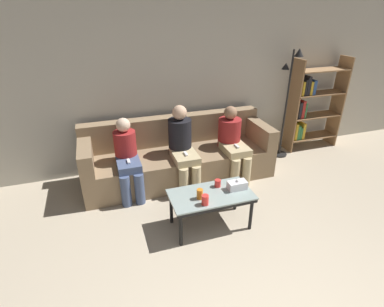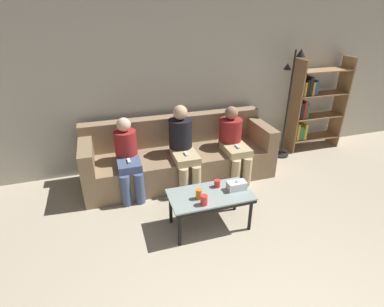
{
  "view_description": "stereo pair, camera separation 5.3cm",
  "coord_description": "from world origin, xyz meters",
  "px_view_note": "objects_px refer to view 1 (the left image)",
  "views": [
    {
      "loc": [
        -1.07,
        -0.81,
        2.39
      ],
      "look_at": [
        0.0,
        2.44,
        0.69
      ],
      "focal_mm": 28.0,
      "sensor_mm": 36.0,
      "label": 1
    },
    {
      "loc": [
        -1.02,
        -0.82,
        2.39
      ],
      "look_at": [
        0.0,
        2.44,
        0.69
      ],
      "focal_mm": 28.0,
      "sensor_mm": 36.0,
      "label": 2
    }
  ],
  "objects_px": {
    "couch": "(178,157)",
    "tissue_box": "(237,185)",
    "coffee_table": "(211,197)",
    "cup_near_left": "(218,183)",
    "seated_person_mid_left": "(182,145)",
    "cup_near_right": "(205,200)",
    "cup_far_center": "(200,194)",
    "bookshelf": "(309,106)",
    "seated_person_mid_right": "(232,140)",
    "seated_person_left_end": "(127,156)",
    "standing_lamp": "(288,93)"
  },
  "relations": [
    {
      "from": "couch",
      "to": "tissue_box",
      "type": "xyz_separation_m",
      "value": [
        0.36,
        -1.26,
        0.19
      ]
    },
    {
      "from": "coffee_table",
      "to": "cup_near_left",
      "type": "bearing_deg",
      "value": 42.72
    },
    {
      "from": "coffee_table",
      "to": "seated_person_mid_left",
      "type": "relative_size",
      "value": 0.82
    },
    {
      "from": "cup_near_right",
      "to": "couch",
      "type": "bearing_deg",
      "value": 85.78
    },
    {
      "from": "cup_far_center",
      "to": "bookshelf",
      "type": "height_order",
      "value": "bookshelf"
    },
    {
      "from": "seated_person_mid_right",
      "to": "seated_person_left_end",
      "type": "bearing_deg",
      "value": -179.77
    },
    {
      "from": "cup_near_left",
      "to": "cup_far_center",
      "type": "xyz_separation_m",
      "value": [
        -0.28,
        -0.17,
        0.01
      ]
    },
    {
      "from": "cup_far_center",
      "to": "seated_person_mid_left",
      "type": "relative_size",
      "value": 0.1
    },
    {
      "from": "cup_near_left",
      "to": "cup_far_center",
      "type": "bearing_deg",
      "value": -149.73
    },
    {
      "from": "cup_near_right",
      "to": "seated_person_left_end",
      "type": "xyz_separation_m",
      "value": [
        -0.67,
        1.2,
        0.06
      ]
    },
    {
      "from": "seated_person_mid_right",
      "to": "tissue_box",
      "type": "bearing_deg",
      "value": -112.03
    },
    {
      "from": "tissue_box",
      "to": "seated_person_mid_right",
      "type": "height_order",
      "value": "seated_person_mid_right"
    },
    {
      "from": "cup_far_center",
      "to": "seated_person_mid_right",
      "type": "bearing_deg",
      "value": 50.24
    },
    {
      "from": "seated_person_left_end",
      "to": "seated_person_mid_left",
      "type": "xyz_separation_m",
      "value": [
        0.78,
        0.01,
        0.05
      ]
    },
    {
      "from": "bookshelf",
      "to": "tissue_box",
      "type": "bearing_deg",
      "value": -144.11
    },
    {
      "from": "couch",
      "to": "coffee_table",
      "type": "xyz_separation_m",
      "value": [
        0.03,
        -1.26,
        0.09
      ]
    },
    {
      "from": "cup_far_center",
      "to": "coffee_table",
      "type": "bearing_deg",
      "value": 16.53
    },
    {
      "from": "cup_near_left",
      "to": "cup_near_right",
      "type": "xyz_separation_m",
      "value": [
        -0.27,
        -0.29,
        0.01
      ]
    },
    {
      "from": "cup_near_right",
      "to": "tissue_box",
      "type": "bearing_deg",
      "value": 19.98
    },
    {
      "from": "seated_person_mid_left",
      "to": "standing_lamp",
      "type": "bearing_deg",
      "value": 10.73
    },
    {
      "from": "couch",
      "to": "cup_far_center",
      "type": "xyz_separation_m",
      "value": [
        -0.12,
        -1.3,
        0.19
      ]
    },
    {
      "from": "standing_lamp",
      "to": "seated_person_mid_left",
      "type": "relative_size",
      "value": 1.54
    },
    {
      "from": "cup_far_center",
      "to": "bookshelf",
      "type": "relative_size",
      "value": 0.07
    },
    {
      "from": "bookshelf",
      "to": "seated_person_mid_right",
      "type": "xyz_separation_m",
      "value": [
        -1.72,
        -0.51,
        -0.21
      ]
    },
    {
      "from": "bookshelf",
      "to": "cup_near_left",
      "type": "bearing_deg",
      "value": -148.57
    },
    {
      "from": "bookshelf",
      "to": "seated_person_mid_right",
      "type": "distance_m",
      "value": 1.8
    },
    {
      "from": "bookshelf",
      "to": "seated_person_mid_left",
      "type": "bearing_deg",
      "value": -168.56
    },
    {
      "from": "tissue_box",
      "to": "standing_lamp",
      "type": "relative_size",
      "value": 0.12
    },
    {
      "from": "couch",
      "to": "cup_far_center",
      "type": "height_order",
      "value": "couch"
    },
    {
      "from": "cup_near_left",
      "to": "cup_far_center",
      "type": "height_order",
      "value": "cup_far_center"
    },
    {
      "from": "cup_near_right",
      "to": "seated_person_mid_right",
      "type": "bearing_deg",
      "value": 53.78
    },
    {
      "from": "coffee_table",
      "to": "seated_person_mid_left",
      "type": "xyz_separation_m",
      "value": [
        -0.03,
        1.04,
        0.22
      ]
    },
    {
      "from": "seated_person_left_end",
      "to": "seated_person_mid_right",
      "type": "bearing_deg",
      "value": 0.23
    },
    {
      "from": "coffee_table",
      "to": "seated_person_mid_right",
      "type": "relative_size",
      "value": 0.88
    },
    {
      "from": "cup_far_center",
      "to": "tissue_box",
      "type": "bearing_deg",
      "value": 5.34
    },
    {
      "from": "seated_person_mid_right",
      "to": "standing_lamp",
      "type": "bearing_deg",
      "value": 17.96
    },
    {
      "from": "bookshelf",
      "to": "seated_person_left_end",
      "type": "distance_m",
      "value": 3.32
    },
    {
      "from": "cup_near_right",
      "to": "cup_far_center",
      "type": "height_order",
      "value": "cup_far_center"
    },
    {
      "from": "cup_near_right",
      "to": "bookshelf",
      "type": "distance_m",
      "value": 3.13
    },
    {
      "from": "coffee_table",
      "to": "bookshelf",
      "type": "distance_m",
      "value": 2.93
    },
    {
      "from": "bookshelf",
      "to": "standing_lamp",
      "type": "bearing_deg",
      "value": -166.24
    },
    {
      "from": "couch",
      "to": "seated_person_mid_left",
      "type": "distance_m",
      "value": 0.37
    },
    {
      "from": "standing_lamp",
      "to": "seated_person_left_end",
      "type": "distance_m",
      "value": 2.77
    },
    {
      "from": "tissue_box",
      "to": "seated_person_mid_left",
      "type": "height_order",
      "value": "seated_person_mid_left"
    },
    {
      "from": "tissue_box",
      "to": "bookshelf",
      "type": "bearing_deg",
      "value": 35.89
    },
    {
      "from": "bookshelf",
      "to": "standing_lamp",
      "type": "xyz_separation_m",
      "value": [
        -0.58,
        -0.14,
        0.31
      ]
    },
    {
      "from": "tissue_box",
      "to": "bookshelf",
      "type": "xyz_separation_m",
      "value": [
        2.14,
        1.55,
        0.29
      ]
    },
    {
      "from": "cup_near_right",
      "to": "tissue_box",
      "type": "height_order",
      "value": "tissue_box"
    },
    {
      "from": "cup_far_center",
      "to": "standing_lamp",
      "type": "height_order",
      "value": "standing_lamp"
    },
    {
      "from": "seated_person_mid_right",
      "to": "couch",
      "type": "bearing_deg",
      "value": 163.84
    }
  ]
}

